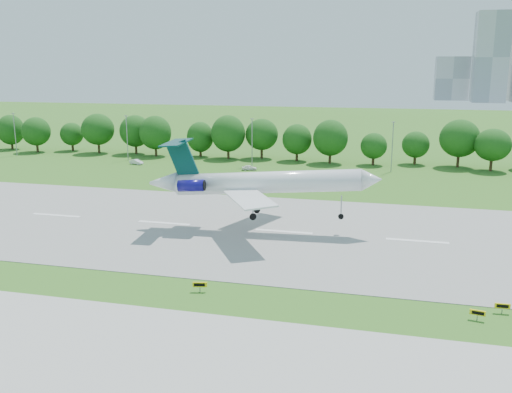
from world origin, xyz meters
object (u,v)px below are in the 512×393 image
object	(u,v)px
taxi_sign_left	(200,285)
airliner	(256,182)
service_vehicle_a	(136,162)
service_vehicle_b	(249,168)

from	to	relation	value
taxi_sign_left	airliner	bearing A→B (deg)	77.26
taxi_sign_left	service_vehicle_a	world-z (taller)	service_vehicle_a
taxi_sign_left	service_vehicle_b	size ratio (longest dim) A/B	0.45
taxi_sign_left	service_vehicle_a	bearing A→B (deg)	107.61
taxi_sign_left	service_vehicle_a	xyz separation A→B (m)	(-45.54, 77.71, -0.23)
airliner	service_vehicle_a	bearing A→B (deg)	125.55
service_vehicle_a	service_vehicle_b	world-z (taller)	service_vehicle_a
taxi_sign_left	service_vehicle_a	distance (m)	90.07
taxi_sign_left	service_vehicle_a	size ratio (longest dim) A/B	0.43
airliner	service_vehicle_b	distance (m)	53.42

